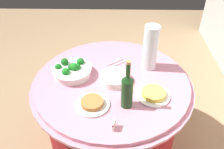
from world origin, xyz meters
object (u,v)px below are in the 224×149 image
Objects in this scene: decorative_fruit_vase at (150,49)px; broccoli_bowl at (72,70)px; food_plate_fried_egg at (153,94)px; food_plate_peanuts at (92,103)px; label_placard_front at (114,125)px; plate_stack at (115,78)px; wine_bottle at (127,90)px; serving_tongs at (118,63)px.

broccoli_bowl is at bearing -78.58° from decorative_fruit_vase.
food_plate_peanuts is (0.09, -0.39, -0.00)m from food_plate_fried_egg.
broccoli_bowl is at bearing -147.73° from label_placard_front.
food_plate_fried_egg is at bearing 58.49° from plate_stack.
plate_stack is at bearing -55.27° from decorative_fruit_vase.
food_plate_fried_egg is (0.33, -0.00, -0.14)m from decorative_fruit_vase.
plate_stack is 0.30m from food_plate_fried_egg.
broccoli_bowl is 0.83× the size of wine_bottle.
decorative_fruit_vase is at bearing 136.96° from food_plate_peanuts.
wine_bottle is 0.99× the size of decorative_fruit_vase.
wine_bottle is at bearing 17.46° from plate_stack.
food_plate_peanuts is (0.01, -0.22, -0.11)m from wine_bottle.
wine_bottle is (0.30, 0.38, 0.09)m from broccoli_bowl.
plate_stack is 0.43m from label_placard_front.
wine_bottle is 0.45m from decorative_fruit_vase.
broccoli_bowl is 0.35m from food_plate_peanuts.
serving_tongs is 2.80× the size of label_placard_front.
plate_stack is 0.28m from food_plate_peanuts.
serving_tongs is 0.65m from label_placard_front.
broccoli_bowl is 0.60m from food_plate_fried_egg.
decorative_fruit_vase is at bearing 101.42° from broccoli_bowl.
label_placard_front is (0.49, 0.31, -0.01)m from broccoli_bowl.
plate_stack is 0.27m from wine_bottle.
wine_bottle reaches higher than food_plate_fried_egg.
plate_stack is at bearing 150.34° from food_plate_peanuts.
wine_bottle is 0.24m from food_plate_peanuts.
label_placard_front is at bearing -21.84° from wine_bottle.
label_placard_front is (0.18, 0.14, 0.01)m from food_plate_peanuts.
wine_bottle reaches higher than broccoli_bowl.
wine_bottle is at bearing 51.91° from broccoli_bowl.
broccoli_bowl reaches higher than plate_stack.
food_plate_fried_egg reaches higher than serving_tongs.
wine_bottle is at bearing 158.16° from label_placard_front.
label_placard_front reaches higher than food_plate_peanuts.
label_placard_front is at bearing 37.54° from food_plate_peanuts.
serving_tongs is (-0.46, -0.05, -0.12)m from wine_bottle.
food_plate_fried_egg is (0.16, 0.25, -0.01)m from plate_stack.
decorative_fruit_vase reaches higher than plate_stack.
serving_tongs is (-0.04, -0.23, -0.16)m from decorative_fruit_vase.
plate_stack is at bearing 78.60° from broccoli_bowl.
broccoli_bowl is 0.82× the size of decorative_fruit_vase.
food_plate_fried_egg is (0.38, 0.23, 0.01)m from serving_tongs.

